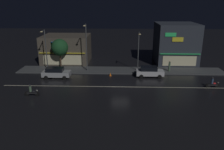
# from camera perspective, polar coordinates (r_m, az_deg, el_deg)

# --- Properties ---
(ground_plane) EXTENTS (140.00, 140.00, 0.00)m
(ground_plane) POSITION_cam_1_polar(r_m,az_deg,el_deg) (31.40, 2.18, -3.05)
(ground_plane) COLOR black
(lane_divider_stripe) EXTENTS (33.38, 0.16, 0.01)m
(lane_divider_stripe) POSITION_cam_1_polar(r_m,az_deg,el_deg) (31.40, 2.18, -3.04)
(lane_divider_stripe) COLOR beige
(lane_divider_stripe) RESTS_ON ground
(sidewalk_far) EXTENTS (35.13, 4.04, 0.14)m
(sidewalk_far) POSITION_cam_1_polar(r_m,az_deg,el_deg) (38.64, 2.16, 1.21)
(sidewalk_far) COLOR #424447
(sidewalk_far) RESTS_ON ground
(storefront_left_block) EXTENTS (8.78, 7.41, 5.25)m
(storefront_left_block) POSITION_cam_1_polar(r_m,az_deg,el_deg) (44.69, -11.54, 6.59)
(storefront_left_block) COLOR #4C443A
(storefront_left_block) RESTS_ON ground
(storefront_center_block) EXTENTS (7.44, 8.09, 7.55)m
(storefront_center_block) POSITION_cam_1_polar(r_m,az_deg,el_deg) (44.90, 15.92, 7.80)
(storefront_center_block) COLOR #2D333D
(storefront_center_block) RESTS_ON ground
(streetlamp_west) EXTENTS (0.44, 1.64, 6.90)m
(streetlamp_west) POSITION_cam_1_polar(r_m,az_deg,el_deg) (39.05, -16.69, 6.91)
(streetlamp_west) COLOR #47494C
(streetlamp_west) RESTS_ON sidewalk_far
(streetlamp_mid) EXTENTS (0.44, 1.64, 7.85)m
(streetlamp_mid) POSITION_cam_1_polar(r_m,az_deg,el_deg) (37.37, -6.63, 7.85)
(streetlamp_mid) COLOR #47494C
(streetlamp_mid) RESTS_ON sidewalk_far
(streetlamp_east) EXTENTS (0.44, 1.64, 6.56)m
(streetlamp_east) POSITION_cam_1_polar(r_m,az_deg,el_deg) (37.35, 6.79, 6.78)
(streetlamp_east) COLOR #47494C
(streetlamp_east) RESTS_ON sidewalk_far
(pedestrian_on_sidewalk) EXTENTS (0.33, 0.33, 1.83)m
(pedestrian_on_sidewalk) POSITION_cam_1_polar(r_m,az_deg,el_deg) (38.94, 14.48, 2.18)
(pedestrian_on_sidewalk) COLOR #4C664C
(pedestrian_on_sidewalk) RESTS_ON sidewalk_far
(street_tree) EXTENTS (2.95, 2.95, 5.12)m
(street_tree) POSITION_cam_1_polar(r_m,az_deg,el_deg) (40.27, -13.24, 6.87)
(street_tree) COLOR #473323
(street_tree) RESTS_ON sidewalk_far
(parked_car_near_kerb) EXTENTS (4.30, 1.98, 1.67)m
(parked_car_near_kerb) POSITION_cam_1_polar(r_m,az_deg,el_deg) (35.85, -14.11, 0.62)
(parked_car_near_kerb) COLOR #9EA0A5
(parked_car_near_kerb) RESTS_ON ground
(parked_car_trailing) EXTENTS (4.30, 1.98, 1.67)m
(parked_car_trailing) POSITION_cam_1_polar(r_m,az_deg,el_deg) (35.81, 9.57, 0.90)
(parked_car_trailing) COLOR silver
(parked_car_trailing) RESTS_ON ground
(motorcycle_lead) EXTENTS (1.90, 0.60, 1.52)m
(motorcycle_lead) POSITION_cam_1_polar(r_m,az_deg,el_deg) (33.88, 24.34, -1.97)
(motorcycle_lead) COLOR black
(motorcycle_lead) RESTS_ON ground
(motorcycle_following) EXTENTS (1.90, 0.60, 1.52)m
(motorcycle_following) POSITION_cam_1_polar(r_m,az_deg,el_deg) (29.99, -19.94, -3.95)
(motorcycle_following) COLOR black
(motorcycle_following) RESTS_ON ground
(traffic_cone) EXTENTS (0.36, 0.36, 0.55)m
(traffic_cone) POSITION_cam_1_polar(r_m,az_deg,el_deg) (35.90, -0.43, 0.21)
(traffic_cone) COLOR orange
(traffic_cone) RESTS_ON ground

